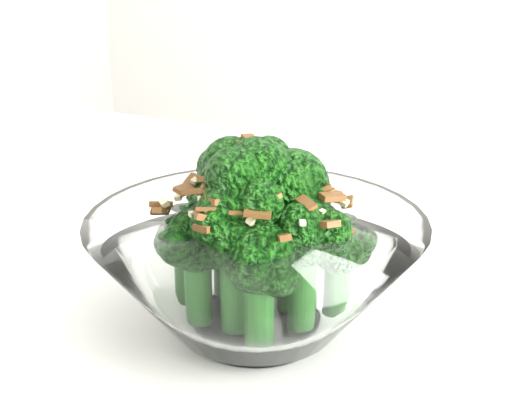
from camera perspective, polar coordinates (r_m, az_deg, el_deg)
The scene contains 2 objects.
table at distance 0.69m, azimuth -2.24°, elevation -9.19°, with size 1.26×0.90×0.75m.
broccoli_dish at distance 0.51m, azimuth -0.01°, elevation -4.41°, with size 0.24×0.24×0.15m.
Camera 1 is at (0.45, -0.49, 1.03)m, focal length 50.00 mm.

